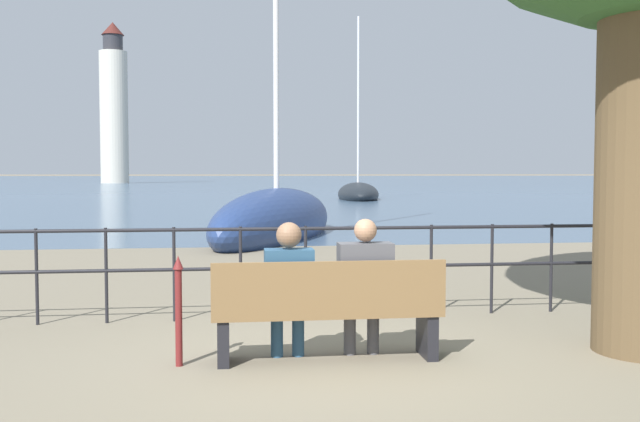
% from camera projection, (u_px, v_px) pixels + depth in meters
% --- Properties ---
extents(ground_plane, '(1000.00, 1000.00, 0.00)m').
position_uv_depth(ground_plane, '(327.00, 359.00, 6.30)').
color(ground_plane, '#7A705B').
extents(harbor_water, '(600.00, 300.00, 0.01)m').
position_uv_depth(harbor_water, '(234.00, 179.00, 164.45)').
color(harbor_water, '#47607A').
rests_on(harbor_water, ground_plane).
extents(park_bench, '(2.02, 0.45, 0.90)m').
position_uv_depth(park_bench, '(328.00, 312.00, 6.21)').
color(park_bench, brown).
rests_on(park_bench, ground_plane).
extents(seated_person_left, '(0.43, 0.35, 1.22)m').
position_uv_depth(seated_person_left, '(289.00, 284.00, 6.24)').
color(seated_person_left, navy).
rests_on(seated_person_left, ground_plane).
extents(seated_person_right, '(0.48, 0.35, 1.25)m').
position_uv_depth(seated_person_right, '(365.00, 282.00, 6.32)').
color(seated_person_right, '#4C4C51').
rests_on(seated_person_right, ground_plane).
extents(promenade_railing, '(11.76, 0.04, 1.05)m').
position_uv_depth(promenade_railing, '(306.00, 257.00, 8.06)').
color(promenade_railing, black).
rests_on(promenade_railing, ground_plane).
extents(closed_umbrella, '(0.09, 0.09, 0.95)m').
position_uv_depth(closed_umbrella, '(179.00, 305.00, 6.06)').
color(closed_umbrella, maroon).
rests_on(closed_umbrella, ground_plane).
extents(sailboat_2, '(4.62, 8.24, 12.01)m').
position_uv_depth(sailboat_2, '(277.00, 222.00, 18.10)').
color(sailboat_2, navy).
rests_on(sailboat_2, ground_plane).
extents(sailboat_3, '(3.33, 8.06, 11.50)m').
position_uv_depth(sailboat_3, '(358.00, 194.00, 43.59)').
color(sailboat_3, black).
rests_on(sailboat_3, ground_plane).
extents(harbor_lighthouse, '(4.06, 4.06, 23.59)m').
position_uv_depth(harbor_lighthouse, '(114.00, 109.00, 104.85)').
color(harbor_lighthouse, beige).
rests_on(harbor_lighthouse, ground_plane).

